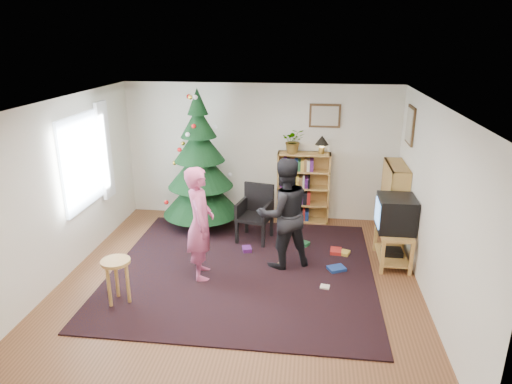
# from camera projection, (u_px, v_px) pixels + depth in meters

# --- Properties ---
(floor) EXTENTS (5.00, 5.00, 0.00)m
(floor) POSITION_uv_depth(u_px,v_px,m) (240.00, 280.00, 6.48)
(floor) COLOR brown
(floor) RESTS_ON ground
(ceiling) EXTENTS (5.00, 5.00, 0.00)m
(ceiling) POSITION_uv_depth(u_px,v_px,m) (237.00, 103.00, 5.66)
(ceiling) COLOR white
(ceiling) RESTS_ON wall_back
(wall_back) EXTENTS (5.00, 0.02, 2.50)m
(wall_back) POSITION_uv_depth(u_px,v_px,m) (260.00, 152.00, 8.41)
(wall_back) COLOR silver
(wall_back) RESTS_ON floor
(wall_front) EXTENTS (5.00, 0.02, 2.50)m
(wall_front) POSITION_uv_depth(u_px,v_px,m) (190.00, 301.00, 3.72)
(wall_front) COLOR silver
(wall_front) RESTS_ON floor
(wall_left) EXTENTS (0.02, 5.00, 2.50)m
(wall_left) POSITION_uv_depth(u_px,v_px,m) (62.00, 190.00, 6.36)
(wall_left) COLOR silver
(wall_left) RESTS_ON floor
(wall_right) EXTENTS (0.02, 5.00, 2.50)m
(wall_right) POSITION_uv_depth(u_px,v_px,m) (433.00, 206.00, 5.77)
(wall_right) COLOR silver
(wall_right) RESTS_ON floor
(rug) EXTENTS (3.80, 3.60, 0.02)m
(rug) POSITION_uv_depth(u_px,v_px,m) (243.00, 270.00, 6.75)
(rug) COLOR black
(rug) RESTS_ON floor
(window_pane) EXTENTS (0.04, 1.20, 1.40)m
(window_pane) POSITION_uv_depth(u_px,v_px,m) (82.00, 162.00, 6.83)
(window_pane) COLOR silver
(window_pane) RESTS_ON wall_left
(curtain) EXTENTS (0.06, 0.35, 1.60)m
(curtain) POSITION_uv_depth(u_px,v_px,m) (105.00, 151.00, 7.49)
(curtain) COLOR white
(curtain) RESTS_ON wall_left
(picture_back) EXTENTS (0.55, 0.03, 0.42)m
(picture_back) POSITION_uv_depth(u_px,v_px,m) (325.00, 116.00, 8.02)
(picture_back) COLOR #4C3319
(picture_back) RESTS_ON wall_back
(picture_right) EXTENTS (0.03, 0.50, 0.60)m
(picture_right) POSITION_uv_depth(u_px,v_px,m) (410.00, 125.00, 7.19)
(picture_right) COLOR #4C3319
(picture_right) RESTS_ON wall_right
(christmas_tree) EXTENTS (1.37, 1.37, 2.48)m
(christmas_tree) POSITION_uv_depth(u_px,v_px,m) (200.00, 172.00, 7.98)
(christmas_tree) COLOR #3F2816
(christmas_tree) RESTS_ON rug
(bookshelf_back) EXTENTS (0.95, 0.30, 1.30)m
(bookshelf_back) POSITION_uv_depth(u_px,v_px,m) (303.00, 187.00, 8.36)
(bookshelf_back) COLOR #B68741
(bookshelf_back) RESTS_ON floor
(bookshelf_right) EXTENTS (0.30, 0.95, 1.30)m
(bookshelf_right) POSITION_uv_depth(u_px,v_px,m) (394.00, 201.00, 7.63)
(bookshelf_right) COLOR #B68741
(bookshelf_right) RESTS_ON floor
(tv_stand) EXTENTS (0.46, 0.83, 0.55)m
(tv_stand) POSITION_uv_depth(u_px,v_px,m) (393.00, 243.00, 6.89)
(tv_stand) COLOR #B68741
(tv_stand) RESTS_ON floor
(crt_tv) EXTENTS (0.54, 0.58, 0.51)m
(crt_tv) POSITION_uv_depth(u_px,v_px,m) (396.00, 213.00, 6.73)
(crt_tv) COLOR black
(crt_tv) RESTS_ON tv_stand
(armchair) EXTENTS (0.62, 0.62, 0.95)m
(armchair) POSITION_uv_depth(u_px,v_px,m) (255.00, 210.00, 7.66)
(armchair) COLOR black
(armchair) RESTS_ON rug
(stool) EXTENTS (0.37, 0.37, 0.62)m
(stool) POSITION_uv_depth(u_px,v_px,m) (116.00, 270.00, 5.79)
(stool) COLOR #B68741
(stool) RESTS_ON floor
(person_standing) EXTENTS (0.52, 0.67, 1.64)m
(person_standing) POSITION_uv_depth(u_px,v_px,m) (200.00, 223.00, 6.34)
(person_standing) COLOR #AC446B
(person_standing) RESTS_ON rug
(person_by_chair) EXTENTS (1.00, 0.92, 1.67)m
(person_by_chair) POSITION_uv_depth(u_px,v_px,m) (284.00, 214.00, 6.64)
(person_by_chair) COLOR black
(person_by_chair) RESTS_ON rug
(potted_plant) EXTENTS (0.43, 0.38, 0.44)m
(potted_plant) POSITION_uv_depth(u_px,v_px,m) (294.00, 141.00, 8.10)
(potted_plant) COLOR gray
(potted_plant) RESTS_ON bookshelf_back
(table_lamp) EXTENTS (0.24, 0.24, 0.32)m
(table_lamp) POSITION_uv_depth(u_px,v_px,m) (322.00, 141.00, 8.04)
(table_lamp) COLOR #A57F33
(table_lamp) RESTS_ON bookshelf_back
(floor_clutter) EXTENTS (1.75, 1.51, 0.08)m
(floor_clutter) POSITION_uv_depth(u_px,v_px,m) (310.00, 259.00, 7.01)
(floor_clutter) COLOR #A51E19
(floor_clutter) RESTS_ON rug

